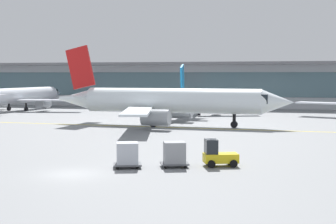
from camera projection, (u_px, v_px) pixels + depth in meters
ground_plane at (72, 174)px, 37.53m from camera, size 400.00×400.00×0.00m
taxiway_centreline_stripe at (169, 127)px, 70.50m from camera, size 109.95×4.03×0.01m
terminal_concourse at (230, 84)px, 113.51m from camera, size 208.12×11.00×9.60m
gate_airplane_1 at (21, 96)px, 103.26m from camera, size 26.96×29.10×9.63m
gate_airplane_2 at (190, 100)px, 92.67m from camera, size 24.11×26.06×8.63m
taxiing_regional_jet at (169, 101)px, 72.31m from camera, size 33.75×31.41×11.19m
baggage_tug at (218, 155)px, 40.61m from camera, size 2.93×2.33×2.10m
cargo_dolly_lead at (174, 153)px, 40.25m from camera, size 2.53×2.24×1.94m
cargo_dolly_trailing at (127, 154)px, 39.88m from camera, size 2.53×2.24×1.94m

